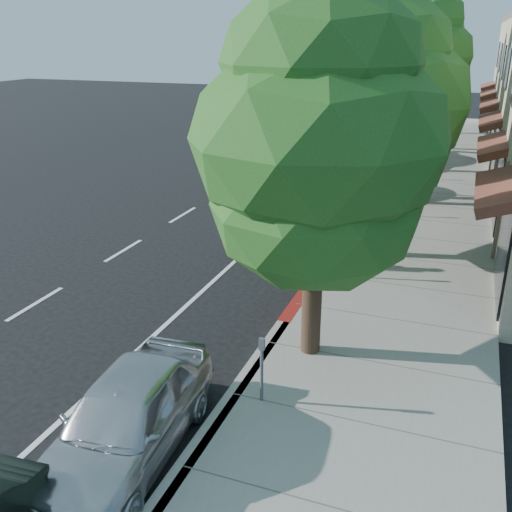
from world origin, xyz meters
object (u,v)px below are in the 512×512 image
at_px(bicycle, 312,251).
at_px(white_pickup, 387,146).
at_px(dark_suv_far, 378,129).
at_px(street_tree_5, 436,68).
at_px(street_tree_4, 430,60).
at_px(dark_sedan, 346,177).
at_px(near_car_a, 126,418).
at_px(pedestrian, 410,172).
at_px(street_tree_0, 318,145).
at_px(street_tree_3, 420,59).
at_px(silver_suv, 286,211).
at_px(street_tree_2, 401,90).
at_px(cyclist, 298,240).
at_px(street_tree_1, 374,106).

distance_m(bicycle, white_pickup, 14.97).
distance_m(white_pickup, dark_suv_far, 6.22).
bearing_deg(street_tree_5, street_tree_4, -90.00).
height_order(dark_sedan, white_pickup, white_pickup).
xyz_separation_m(street_tree_5, white_pickup, (-1.40, -10.18, -3.32)).
distance_m(near_car_a, pedestrian, 17.21).
relative_size(street_tree_0, white_pickup, 1.15).
xyz_separation_m(street_tree_0, street_tree_5, (0.00, 30.00, -0.17)).
distance_m(street_tree_3, bicycle, 14.04).
height_order(street_tree_0, street_tree_4, street_tree_4).
height_order(street_tree_3, near_car_a, street_tree_3).
bearing_deg(street_tree_4, silver_suv, -99.99).
bearing_deg(street_tree_2, dark_sedan, 161.35).
height_order(street_tree_0, street_tree_3, street_tree_3).
relative_size(street_tree_0, silver_suv, 1.36).
bearing_deg(cyclist, dark_suv_far, 12.61).
distance_m(street_tree_2, street_tree_3, 6.06).
relative_size(street_tree_0, street_tree_2, 1.02).
xyz_separation_m(street_tree_3, cyclist, (-1.60, -13.50, -4.35)).
bearing_deg(silver_suv, dark_suv_far, 90.06).
bearing_deg(street_tree_5, pedestrian, -88.31).
relative_size(street_tree_3, bicycle, 4.99).
distance_m(street_tree_3, dark_suv_far, 9.44).
relative_size(street_tree_3, dark_suv_far, 1.70).
height_order(street_tree_4, white_pickup, street_tree_4).
bearing_deg(street_tree_0, street_tree_4, 90.00).
bearing_deg(street_tree_0, dark_sedan, 98.81).
xyz_separation_m(street_tree_2, street_tree_3, (-0.00, 6.00, 0.83)).
distance_m(street_tree_5, near_car_a, 34.15).
height_order(street_tree_2, dark_suv_far, street_tree_2).
bearing_deg(street_tree_5, white_pickup, -97.83).
distance_m(white_pickup, pedestrian, 6.96).
relative_size(street_tree_0, street_tree_5, 1.05).
distance_m(bicycle, near_car_a, 8.80).
bearing_deg(street_tree_4, street_tree_0, -90.00).
xyz_separation_m(street_tree_1, street_tree_5, (0.00, 24.00, -0.23)).
height_order(street_tree_2, street_tree_4, street_tree_4).
bearing_deg(street_tree_5, dark_suv_far, -124.19).
height_order(street_tree_0, street_tree_5, street_tree_0).
height_order(street_tree_1, street_tree_3, street_tree_3).
bearing_deg(street_tree_1, near_car_a, -100.91).
bearing_deg(dark_suv_far, bicycle, -87.90).
height_order(street_tree_0, dark_suv_far, street_tree_0).
distance_m(street_tree_4, cyclist, 19.99).
xyz_separation_m(street_tree_0, near_car_a, (-1.91, -3.91, -3.71)).
height_order(street_tree_0, pedestrian, street_tree_0).
distance_m(street_tree_4, silver_suv, 17.28).
bearing_deg(dark_suv_far, street_tree_1, -83.96).
xyz_separation_m(street_tree_0, street_tree_1, (0.00, 6.00, 0.06)).
distance_m(street_tree_1, white_pickup, 14.34).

